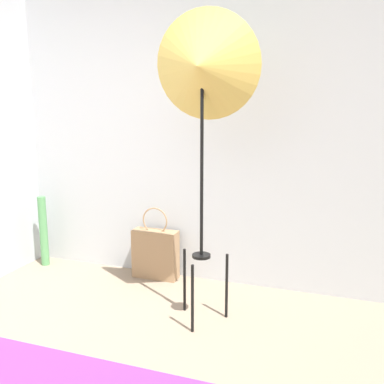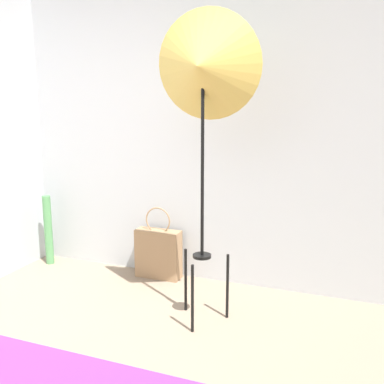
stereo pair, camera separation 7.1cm
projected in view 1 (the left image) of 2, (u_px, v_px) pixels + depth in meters
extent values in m
cube|color=#B7BCC1|center=(181.00, 123.00, 3.63)|extent=(8.00, 0.05, 2.60)
cylinder|color=black|center=(192.00, 299.00, 2.88)|extent=(0.02, 0.02, 0.46)
cylinder|color=black|center=(185.00, 280.00, 3.18)|extent=(0.02, 0.02, 0.46)
cylinder|color=black|center=(227.00, 286.00, 3.08)|extent=(0.02, 0.02, 0.46)
cylinder|color=black|center=(201.00, 256.00, 3.00)|extent=(0.12, 0.12, 0.02)
cylinder|color=black|center=(202.00, 165.00, 2.88)|extent=(0.02, 0.02, 1.23)
cone|color=#D1B251|center=(202.00, 65.00, 2.75)|extent=(0.70, 0.28, 0.71)
cube|color=#9E7A56|center=(155.00, 254.00, 3.79)|extent=(0.39, 0.14, 0.41)
torus|color=#9E7A56|center=(155.00, 221.00, 3.73)|extent=(0.22, 0.01, 0.22)
cylinder|color=#56995B|center=(43.00, 231.00, 4.05)|extent=(0.07, 0.07, 0.64)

